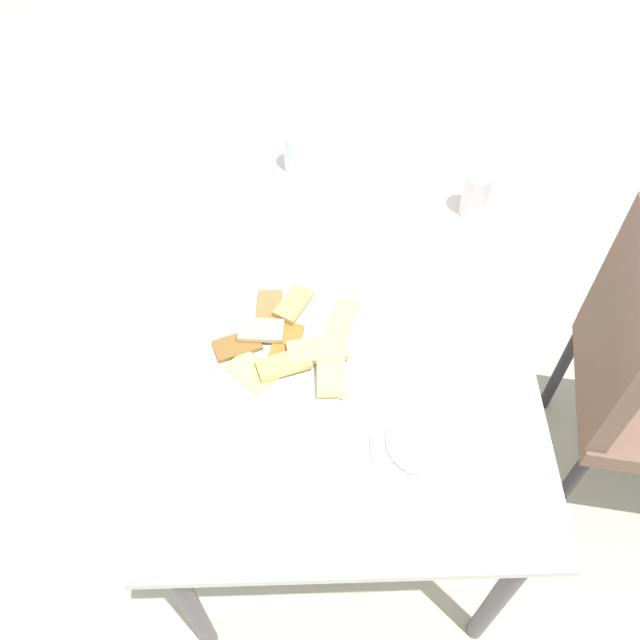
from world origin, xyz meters
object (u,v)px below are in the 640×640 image
object	(u,v)px
paper_napkin	(219,495)
fork	(209,495)
dining_table	(339,336)
pide_platter	(290,344)
drinking_glass	(297,152)
spoon	(228,494)
salad_plate_greens	(422,442)
soda_can	(476,194)

from	to	relation	value
paper_napkin	fork	distance (m)	0.02
dining_table	pide_platter	distance (m)	0.17
drinking_glass	spoon	size ratio (longest dim) A/B	0.65
salad_plate_greens	spoon	distance (m)	0.39
soda_can	spoon	size ratio (longest dim) A/B	0.75
salad_plate_greens	soda_can	size ratio (longest dim) A/B	1.67
pide_platter	spoon	bearing A→B (deg)	-19.79
paper_napkin	fork	world-z (taller)	fork
pide_platter	soda_can	bearing A→B (deg)	130.78
dining_table	soda_can	size ratio (longest dim) A/B	9.47
salad_plate_greens	paper_napkin	bearing A→B (deg)	-77.02
dining_table	paper_napkin	bearing A→B (deg)	-30.88
soda_can	drinking_glass	size ratio (longest dim) A/B	1.14
fork	paper_napkin	bearing A→B (deg)	100.28
spoon	salad_plate_greens	bearing A→B (deg)	111.48
salad_plate_greens	drinking_glass	world-z (taller)	drinking_glass
spoon	dining_table	bearing A→B (deg)	158.88
pide_platter	drinking_glass	bearing A→B (deg)	177.88
salad_plate_greens	paper_napkin	world-z (taller)	salad_plate_greens
salad_plate_greens	fork	xyz separation A→B (m)	(0.09, -0.41, -0.01)
spoon	soda_can	bearing A→B (deg)	149.53
salad_plate_greens	drinking_glass	distance (m)	0.84
dining_table	spoon	xyz separation A→B (m)	(0.41, -0.23, 0.08)
drinking_glass	paper_napkin	size ratio (longest dim) A/B	0.80
fork	spoon	world-z (taller)	same
salad_plate_greens	spoon	xyz separation A→B (m)	(0.09, -0.38, -0.01)
dining_table	pide_platter	size ratio (longest dim) A/B	3.40
drinking_glass	dining_table	bearing A→B (deg)	10.44
salad_plate_greens	pide_platter	bearing A→B (deg)	-133.15
drinking_glass	spoon	distance (m)	0.91
dining_table	drinking_glass	xyz separation A→B (m)	(-0.48, -0.09, 0.13)
dining_table	spoon	world-z (taller)	spoon
salad_plate_greens	soda_can	bearing A→B (deg)	162.81
salad_plate_greens	fork	bearing A→B (deg)	-77.56
fork	dining_table	bearing A→B (deg)	157.60
soda_can	pide_platter	bearing A→B (deg)	-49.22
paper_napkin	spoon	bearing A→B (deg)	90.00
paper_napkin	pide_platter	bearing A→B (deg)	157.53
soda_can	fork	size ratio (longest dim) A/B	0.75
pide_platter	paper_napkin	size ratio (longest dim) A/B	2.53
soda_can	drinking_glass	xyz separation A→B (m)	(-0.17, -0.43, -0.01)
pide_platter	fork	xyz separation A→B (m)	(0.33, -0.16, -0.01)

